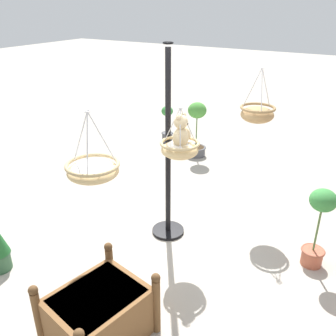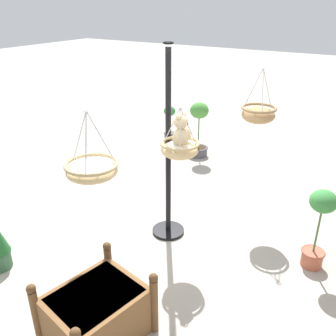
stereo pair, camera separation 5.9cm
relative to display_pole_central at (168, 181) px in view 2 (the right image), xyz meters
The scene contains 10 objects.
ground_plane 0.81m from the display_pole_central, ahead, with size 40.00×40.00×0.00m, color #A8A093.
display_pole_central is the anchor object (origin of this frame).
hanging_basket_with_teddy 0.63m from the display_pole_central, 59.04° to the left, with size 0.47×0.47×0.61m.
teddy_bear 0.81m from the display_pole_central, 61.09° to the left, with size 0.29×0.26×0.42m.
hanging_basket_left_high 1.53m from the display_pole_central, 145.67° to the left, with size 0.48×0.48×0.74m.
hanging_basket_right_low 1.43m from the display_pole_central, ahead, with size 0.53×0.53×0.69m.
wooden_planter_box 1.93m from the display_pole_central, 10.45° to the left, with size 1.05×0.92×0.70m.
potted_plant_fern_front 3.42m from the display_pole_central, 148.94° to the right, with size 0.26×0.26×0.87m.
potted_plant_tall_leafy 2.82m from the display_pole_central, 161.06° to the right, with size 0.42×0.42×1.12m.
potted_plant_small_succulent 1.89m from the display_pole_central, 99.53° to the left, with size 0.31×0.31×1.03m.
Camera 2 is at (3.47, 2.24, 2.96)m, focal length 39.12 mm.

